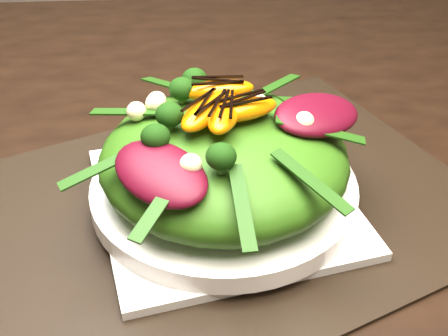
{
  "coord_description": "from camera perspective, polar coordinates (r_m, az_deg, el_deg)",
  "views": [
    {
      "loc": [
        -0.05,
        -0.57,
        1.11
      ],
      "look_at": [
        -0.02,
        -0.12,
        0.8
      ],
      "focal_mm": 48.0,
      "sensor_mm": 36.0,
      "label": 1
    }
  ],
  "objects": [
    {
      "name": "plate_base",
      "position": [
        0.57,
        -0.0,
        -3.08
      ],
      "size": [
        0.27,
        0.27,
        0.01
      ],
      "primitive_type": "cube",
      "rotation": [
        0.0,
        0.0,
        0.22
      ],
      "color": "silver",
      "rests_on": "placemat"
    },
    {
      "name": "placemat",
      "position": [
        0.57,
        -0.0,
        -3.57
      ],
      "size": [
        0.57,
        0.52,
        0.0
      ],
      "primitive_type": "cube",
      "rotation": [
        0.0,
        0.0,
        0.42
      ],
      "color": "black",
      "rests_on": "dining_table"
    },
    {
      "name": "macadamia_nut",
      "position": [
        0.49,
        5.29,
        3.24
      ],
      "size": [
        0.02,
        0.02,
        0.02
      ],
      "primitive_type": "sphere",
      "rotation": [
        0.0,
        0.0,
        0.06
      ],
      "color": "beige",
      "rests_on": "lettuce_mound"
    },
    {
      "name": "lettuce_mound",
      "position": [
        0.54,
        -0.0,
        0.98
      ],
      "size": [
        0.23,
        0.23,
        0.08
      ],
      "primitive_type": "ellipsoid",
      "rotation": [
        0.0,
        0.0,
        0.02
      ],
      "color": "#315E11",
      "rests_on": "salad_bowl"
    },
    {
      "name": "dining_table",
      "position": [
        0.69,
        0.8,
        1.57
      ],
      "size": [
        1.6,
        0.9,
        0.75
      ],
      "primitive_type": "cube",
      "color": "black",
      "rests_on": "floor"
    },
    {
      "name": "orange_segment",
      "position": [
        0.53,
        -1.64,
        6.12
      ],
      "size": [
        0.07,
        0.05,
        0.02
      ],
      "primitive_type": "ellipsoid",
      "rotation": [
        0.0,
        0.0,
        0.45
      ],
      "color": "#CA5C03",
      "rests_on": "lettuce_mound"
    },
    {
      "name": "balsamic_drizzle",
      "position": [
        0.52,
        -1.65,
        7.02
      ],
      "size": [
        0.05,
        0.02,
        0.0
      ],
      "primitive_type": "cube",
      "rotation": [
        0.0,
        0.0,
        0.45
      ],
      "color": "black",
      "rests_on": "orange_segment"
    },
    {
      "name": "radicchio_leaf",
      "position": [
        0.54,
        8.84,
        5.03
      ],
      "size": [
        0.1,
        0.09,
        0.02
      ],
      "primitive_type": "ellipsoid",
      "rotation": [
        0.0,
        0.0,
        0.52
      ],
      "color": "#400612",
      "rests_on": "lettuce_mound"
    },
    {
      "name": "salad_bowl",
      "position": [
        0.56,
        -0.0,
        -2.01
      ],
      "size": [
        0.31,
        0.31,
        0.02
      ],
      "primitive_type": "cylinder",
      "rotation": [
        0.0,
        0.0,
        0.3
      ],
      "color": "white",
      "rests_on": "plate_base"
    },
    {
      "name": "broccoli_floret",
      "position": [
        0.55,
        -7.22,
        7.07
      ],
      "size": [
        0.04,
        0.04,
        0.03
      ],
      "primitive_type": "sphere",
      "rotation": [
        0.0,
        0.0,
        0.24
      ],
      "color": "black",
      "rests_on": "lettuce_mound"
    }
  ]
}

